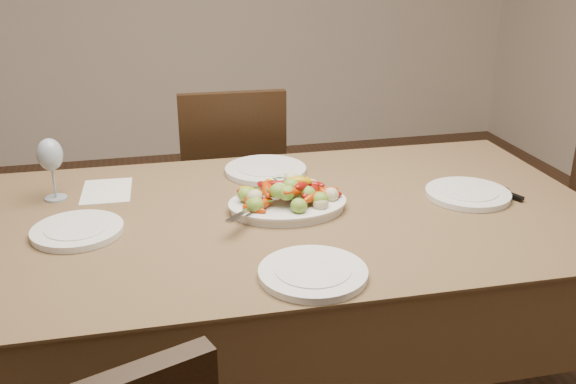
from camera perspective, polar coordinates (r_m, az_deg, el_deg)
The scene contains 12 objects.
dining_table at distance 2.06m, azimuth 0.00°, elevation -11.46°, with size 1.84×1.04×0.76m, color brown.
chair_far at distance 2.82m, azimuth -5.14°, elevation 0.25°, with size 0.42×0.42×0.95m, color black, non-canonical shape.
serving_platter at distance 1.88m, azimuth -0.04°, elevation -1.28°, with size 0.34×0.25×0.02m, color white.
roasted_vegetables at distance 1.86m, azimuth -0.04°, elevation 0.34°, with size 0.28×0.19×0.09m, color maroon, non-canonical shape.
serving_spoon at distance 1.82m, azimuth -1.78°, elevation -0.83°, with size 0.28×0.06×0.03m, color #9EA0A8, non-canonical shape.
plate_left at distance 1.83m, azimuth -18.21°, elevation -3.29°, with size 0.24×0.24×0.02m, color white.
plate_right at distance 2.06m, azimuth 15.69°, elevation -0.18°, with size 0.26×0.26×0.02m, color white.
plate_far at distance 2.18m, azimuth -2.00°, elevation 1.95°, with size 0.28×0.28×0.02m, color white.
plate_near at distance 1.53m, azimuth 2.23°, elevation -7.23°, with size 0.26×0.26×0.02m, color white.
wine_glass at distance 2.06m, azimuth -20.26°, elevation 2.05°, with size 0.08×0.08×0.20m, color #8C99A5, non-canonical shape.
menu_card at distance 2.10m, azimuth -15.82°, elevation 0.09°, with size 0.15×0.21×0.00m, color silver.
table_knife at distance 2.12m, azimuth 18.53°, elevation 0.08°, with size 0.02×0.20×0.01m, color #9EA0A8, non-canonical shape.
Camera 1 is at (-0.29, -1.58, 1.51)m, focal length 40.00 mm.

